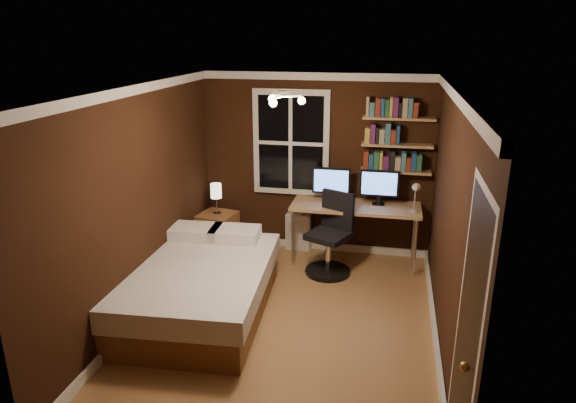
% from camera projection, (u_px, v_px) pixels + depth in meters
% --- Properties ---
extents(floor, '(4.20, 4.20, 0.00)m').
position_uv_depth(floor, '(285.00, 323.00, 5.56)').
color(floor, olive).
rests_on(floor, ground).
extents(wall_back, '(3.20, 0.04, 2.50)m').
position_uv_depth(wall_back, '(316.00, 165.00, 7.12)').
color(wall_back, black).
rests_on(wall_back, ground).
extents(wall_left, '(0.04, 4.20, 2.50)m').
position_uv_depth(wall_left, '(138.00, 205.00, 5.47)').
color(wall_left, black).
rests_on(wall_left, ground).
extents(wall_right, '(0.04, 4.20, 2.50)m').
position_uv_depth(wall_right, '(450.00, 226.00, 4.86)').
color(wall_right, black).
rests_on(wall_right, ground).
extents(ceiling, '(3.20, 4.20, 0.02)m').
position_uv_depth(ceiling, '(285.00, 89.00, 4.77)').
color(ceiling, white).
rests_on(ceiling, wall_back).
extents(window, '(1.06, 0.06, 1.46)m').
position_uv_depth(window, '(291.00, 143.00, 7.06)').
color(window, silver).
rests_on(window, wall_back).
extents(door, '(0.03, 0.82, 2.05)m').
position_uv_depth(door, '(466.00, 337.00, 3.49)').
color(door, black).
rests_on(door, ground).
extents(door_knob, '(0.06, 0.06, 0.06)m').
position_uv_depth(door_knob, '(465.00, 367.00, 3.22)').
color(door_knob, '#B6813D').
rests_on(door_knob, door).
extents(ceiling_fixture, '(0.44, 0.44, 0.18)m').
position_uv_depth(ceiling_fixture, '(282.00, 101.00, 4.71)').
color(ceiling_fixture, beige).
rests_on(ceiling_fixture, ceiling).
extents(bookshelf_lower, '(0.92, 0.22, 0.03)m').
position_uv_depth(bookshelf_lower, '(395.00, 171.00, 6.80)').
color(bookshelf_lower, tan).
rests_on(bookshelf_lower, wall_back).
extents(books_row_lower, '(0.66, 0.16, 0.23)m').
position_uv_depth(books_row_lower, '(396.00, 161.00, 6.76)').
color(books_row_lower, maroon).
rests_on(books_row_lower, bookshelf_lower).
extents(bookshelf_middle, '(0.92, 0.22, 0.03)m').
position_uv_depth(bookshelf_middle, '(397.00, 145.00, 6.69)').
color(bookshelf_middle, tan).
rests_on(bookshelf_middle, wall_back).
extents(books_row_middle, '(0.42, 0.16, 0.23)m').
position_uv_depth(books_row_middle, '(398.00, 135.00, 6.65)').
color(books_row_middle, navy).
rests_on(books_row_middle, bookshelf_middle).
extents(bookshelf_upper, '(0.92, 0.22, 0.03)m').
position_uv_depth(bookshelf_upper, '(399.00, 118.00, 6.58)').
color(bookshelf_upper, tan).
rests_on(bookshelf_upper, wall_back).
extents(books_row_upper, '(0.66, 0.16, 0.23)m').
position_uv_depth(books_row_upper, '(400.00, 108.00, 6.54)').
color(books_row_upper, '#245436').
rests_on(books_row_upper, bookshelf_upper).
extents(bed, '(1.66, 2.22, 0.72)m').
position_uv_depth(bed, '(198.00, 287.00, 5.70)').
color(bed, brown).
rests_on(bed, ground).
extents(nightstand, '(0.55, 0.55, 0.59)m').
position_uv_depth(nightstand, '(218.00, 233.00, 7.26)').
color(nightstand, brown).
rests_on(nightstand, ground).
extents(bedside_lamp, '(0.15, 0.15, 0.44)m').
position_uv_depth(bedside_lamp, '(216.00, 199.00, 7.10)').
color(bedside_lamp, white).
rests_on(bedside_lamp, nightstand).
extents(radiator, '(0.36, 0.12, 0.53)m').
position_uv_depth(radiator, '(298.00, 232.00, 7.37)').
color(radiator, silver).
rests_on(radiator, ground).
extents(desk, '(1.71, 0.64, 0.81)m').
position_uv_depth(desk, '(356.00, 209.00, 6.84)').
color(desk, tan).
rests_on(desk, ground).
extents(monitor_left, '(0.51, 0.12, 0.47)m').
position_uv_depth(monitor_left, '(331.00, 185.00, 6.90)').
color(monitor_left, black).
rests_on(monitor_left, desk).
extents(monitor_right, '(0.51, 0.12, 0.47)m').
position_uv_depth(monitor_right, '(379.00, 188.00, 6.77)').
color(monitor_right, black).
rests_on(monitor_right, desk).
extents(desk_lamp, '(0.14, 0.32, 0.44)m').
position_uv_depth(desk_lamp, '(415.00, 197.00, 6.44)').
color(desk_lamp, silver).
rests_on(desk_lamp, desk).
extents(office_chair, '(0.63, 0.63, 1.07)m').
position_uv_depth(office_chair, '(331.00, 242.00, 6.63)').
color(office_chair, black).
rests_on(office_chair, ground).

